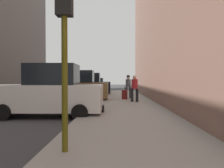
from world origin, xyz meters
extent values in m
cube|color=gray|center=(6.00, 0.00, 0.07)|extent=(4.00, 40.00, 0.15)
cube|color=silver|center=(2.60, 0.13, 0.82)|extent=(4.62, 1.89, 1.10)
cube|color=black|center=(2.80, 0.13, 1.80)|extent=(2.09, 1.59, 0.90)
cylinder|color=black|center=(1.10, 1.03, 0.32)|extent=(0.64, 0.23, 0.64)
cylinder|color=black|center=(1.12, -0.81, 0.32)|extent=(0.64, 0.23, 0.64)
cylinder|color=black|center=(4.08, 1.06, 0.32)|extent=(0.64, 0.23, 0.64)
cylinder|color=black|center=(4.10, -0.77, 0.32)|extent=(0.64, 0.23, 0.64)
cube|color=brown|center=(2.60, 6.65, 0.82)|extent=(4.63, 1.92, 1.10)
cube|color=black|center=(2.80, 6.65, 1.80)|extent=(2.10, 1.60, 0.90)
cylinder|color=black|center=(1.09, 7.54, 0.32)|extent=(0.64, 0.23, 0.64)
cylinder|color=black|center=(1.12, 5.70, 0.32)|extent=(0.64, 0.23, 0.64)
cylinder|color=black|center=(4.08, 7.59, 0.32)|extent=(0.64, 0.23, 0.64)
cylinder|color=black|center=(4.11, 5.75, 0.32)|extent=(0.64, 0.23, 0.64)
cube|color=black|center=(2.60, 12.72, 0.82)|extent=(4.63, 1.92, 1.10)
cube|color=black|center=(2.80, 12.72, 1.80)|extent=(2.10, 1.60, 0.90)
cylinder|color=black|center=(1.09, 13.61, 0.32)|extent=(0.64, 0.23, 0.64)
cylinder|color=black|center=(1.12, 11.77, 0.32)|extent=(0.64, 0.23, 0.64)
cylinder|color=black|center=(4.08, 13.67, 0.32)|extent=(0.64, 0.23, 0.64)
cylinder|color=black|center=(4.11, 11.83, 0.32)|extent=(0.64, 0.23, 0.64)
cube|color=navy|center=(2.60, 19.35, 0.69)|extent=(4.20, 1.84, 0.84)
cube|color=black|center=(2.80, 19.35, 1.44)|extent=(1.89, 1.56, 0.70)
cylinder|color=black|center=(1.24, 20.27, 0.32)|extent=(0.64, 0.22, 0.64)
cylinder|color=black|center=(1.23, 18.43, 0.32)|extent=(0.64, 0.22, 0.64)
cylinder|color=black|center=(3.97, 20.27, 0.32)|extent=(0.64, 0.22, 0.64)
cylinder|color=black|center=(3.96, 18.43, 0.32)|extent=(0.64, 0.22, 0.64)
cylinder|color=red|center=(4.45, 7.85, 0.43)|extent=(0.22, 0.22, 0.55)
sphere|color=red|center=(4.45, 7.85, 0.76)|extent=(0.20, 0.20, 0.20)
cylinder|color=red|center=(4.29, 7.85, 0.45)|extent=(0.10, 0.09, 0.09)
cylinder|color=red|center=(4.61, 7.85, 0.45)|extent=(0.10, 0.09, 0.09)
cylinder|color=#514C0F|center=(4.50, -4.83, 1.95)|extent=(0.12, 0.12, 3.60)
sphere|color=green|center=(4.50, -4.70, 3.02)|extent=(0.14, 0.14, 0.14)
cylinder|color=#333338|center=(6.58, 7.72, 0.57)|extent=(0.22, 0.22, 0.85)
cylinder|color=#333338|center=(6.27, 7.63, 0.57)|extent=(0.22, 0.22, 0.85)
cylinder|color=#4C5156|center=(6.43, 7.67, 1.31)|extent=(0.49, 0.49, 0.62)
sphere|color=beige|center=(6.43, 7.67, 1.74)|extent=(0.24, 0.24, 0.24)
cylinder|color=black|center=(6.43, 7.67, 1.81)|extent=(0.34, 0.34, 0.02)
cylinder|color=black|center=(6.43, 7.67, 1.87)|extent=(0.23, 0.23, 0.11)
cylinder|color=black|center=(6.54, 5.04, 0.57)|extent=(0.21, 0.21, 0.85)
cylinder|color=black|center=(6.85, 4.98, 0.57)|extent=(0.21, 0.21, 0.85)
cylinder|color=#A51E23|center=(6.70, 5.01, 1.31)|extent=(0.48, 0.48, 0.62)
sphere|color=tan|center=(6.70, 5.01, 1.74)|extent=(0.24, 0.24, 0.24)
cube|color=#591414|center=(6.12, 6.90, 0.49)|extent=(0.44, 0.61, 0.68)
cylinder|color=#333333|center=(6.12, 6.90, 1.01)|extent=(0.02, 0.02, 0.36)
cube|color=black|center=(4.81, 0.58, 0.29)|extent=(0.32, 0.44, 0.28)
camera|label=1|loc=(5.54, -9.15, 1.59)|focal=35.00mm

